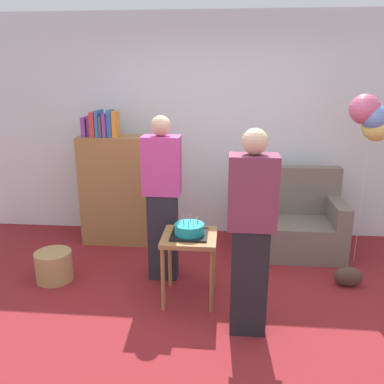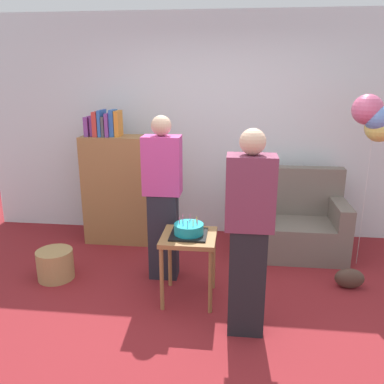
{
  "view_description": "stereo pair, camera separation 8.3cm",
  "coord_description": "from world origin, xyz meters",
  "views": [
    {
      "loc": [
        0.13,
        -2.93,
        1.99
      ],
      "look_at": [
        -0.19,
        0.58,
        0.95
      ],
      "focal_mm": 37.44,
      "sensor_mm": 36.0,
      "label": 1
    },
    {
      "loc": [
        0.21,
        -2.93,
        1.99
      ],
      "look_at": [
        -0.19,
        0.58,
        0.95
      ],
      "focal_mm": 37.44,
      "sensor_mm": 36.0,
      "label": 2
    }
  ],
  "objects": [
    {
      "name": "wicker_basket",
      "position": [
        -1.57,
        0.55,
        0.15
      ],
      "size": [
        0.36,
        0.36,
        0.3
      ],
      "primitive_type": "cylinder",
      "color": "#A88451",
      "rests_on": "ground_plane"
    },
    {
      "name": "side_table",
      "position": [
        -0.19,
        0.33,
        0.53
      ],
      "size": [
        0.48,
        0.48,
        0.63
      ],
      "color": "olive",
      "rests_on": "ground_plane"
    },
    {
      "name": "birthday_cake",
      "position": [
        -0.19,
        0.33,
        0.68
      ],
      "size": [
        0.32,
        0.32,
        0.17
      ],
      "color": "black",
      "rests_on": "side_table"
    },
    {
      "name": "handbag",
      "position": [
        1.33,
        0.69,
        0.1
      ],
      "size": [
        0.28,
        0.14,
        0.2
      ],
      "primitive_type": "ellipsoid",
      "color": "#473328",
      "rests_on": "ground_plane"
    },
    {
      "name": "person_holding_cake",
      "position": [
        0.32,
        -0.1,
        0.83
      ],
      "size": [
        0.36,
        0.22,
        1.63
      ],
      "rotation": [
        0.0,
        0.0,
        3.35
      ],
      "color": "black",
      "rests_on": "ground_plane"
    },
    {
      "name": "bookshelf",
      "position": [
        -1.2,
        1.58,
        0.69
      ],
      "size": [
        0.8,
        0.36,
        1.6
      ],
      "color": "olive",
      "rests_on": "ground_plane"
    },
    {
      "name": "person_blowing_candles",
      "position": [
        -0.49,
        0.72,
        0.83
      ],
      "size": [
        0.36,
        0.22,
        1.63
      ],
      "rotation": [
        0.0,
        0.0,
        0.31
      ],
      "color": "#23232D",
      "rests_on": "ground_plane"
    },
    {
      "name": "balloon_bunch",
      "position": [
        1.58,
        1.22,
        1.57
      ],
      "size": [
        0.52,
        0.34,
        1.81
      ],
      "color": "silver",
      "rests_on": "ground_plane"
    },
    {
      "name": "wall_back",
      "position": [
        0.0,
        2.05,
        1.35
      ],
      "size": [
        6.0,
        0.1,
        2.7
      ],
      "primitive_type": "cube",
      "color": "silver",
      "rests_on": "ground_plane"
    },
    {
      "name": "ground_plane",
      "position": [
        0.0,
        0.0,
        0.0
      ],
      "size": [
        8.0,
        8.0,
        0.0
      ],
      "primitive_type": "plane",
      "color": "maroon"
    },
    {
      "name": "couch",
      "position": [
        0.89,
        1.47,
        0.34
      ],
      "size": [
        1.1,
        0.7,
        0.96
      ],
      "color": "#6B6056",
      "rests_on": "ground_plane"
    }
  ]
}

